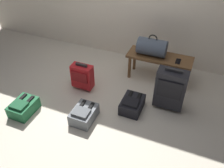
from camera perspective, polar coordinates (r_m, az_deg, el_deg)
ground_plane at (r=3.46m, az=-5.41°, el=-5.56°), size 6.60×6.60×0.00m
bench at (r=3.83m, az=11.18°, el=5.59°), size 1.00×0.36×0.43m
duffel_bag_slate at (r=3.75m, az=9.46°, el=8.64°), size 0.44×0.26×0.34m
cell_phone at (r=3.73m, az=15.41°, el=5.22°), size 0.07×0.14×0.01m
suitcase_upright_charcoal at (r=3.33m, az=13.67°, el=-1.12°), size 0.40×0.23×0.66m
suitcase_small_red at (r=3.65m, az=-7.06°, el=1.86°), size 0.32×0.19×0.46m
backpack_grey at (r=3.24m, az=-6.69°, el=-7.12°), size 0.28×0.38×0.21m
backpack_dark at (r=3.37m, az=4.80°, el=-4.81°), size 0.28×0.38×0.21m
backpack_green at (r=3.54m, az=-20.25°, el=-5.15°), size 0.28×0.38×0.21m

